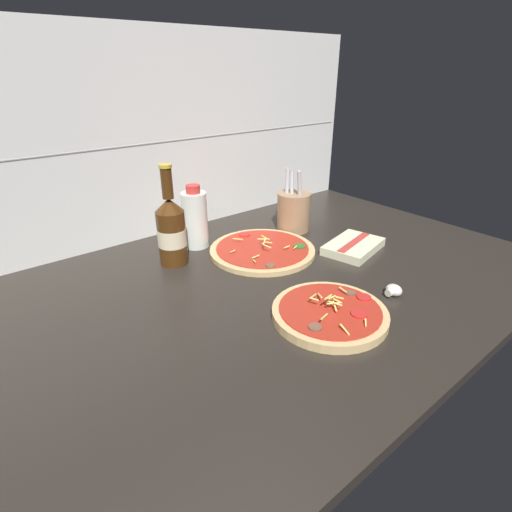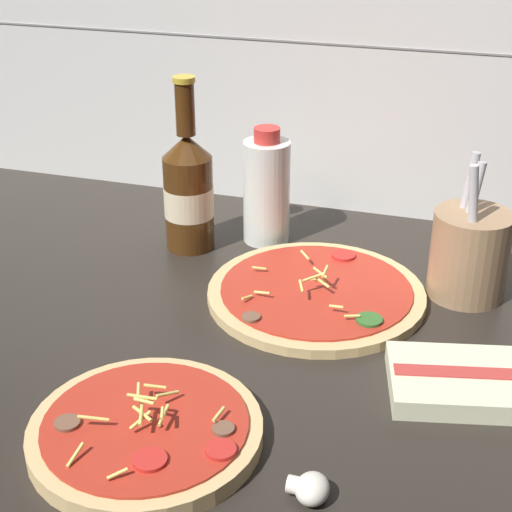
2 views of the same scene
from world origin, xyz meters
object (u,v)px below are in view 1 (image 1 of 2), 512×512
Objects in this scene: utensil_crock at (294,211)px; mushroom_left at (393,290)px; pizza_near at (330,313)px; beer_bottle at (171,230)px; oil_bottle at (195,219)px; pizza_far at (262,250)px; dish_towel at (353,246)px.

mushroom_left is at bearing -103.81° from utensil_crock.
beer_bottle is (-12.37, 43.29, 8.20)cm from pizza_near.
oil_bottle is at bearing 28.86° from beer_bottle.
mushroom_left is (8.17, -36.48, 0.52)cm from pizza_far.
mushroom_left is at bearing -69.09° from oil_bottle.
oil_bottle is 45.45cm from dish_towel.
dish_towel is at bearing -30.14° from beer_bottle.
dish_towel is (32.72, -30.75, -7.08)cm from oil_bottle.
beer_bottle is 50.49cm from dish_towel.
beer_bottle is 1.33× the size of dish_towel.
oil_bottle is (-1.99, 49.02, 7.21)cm from pizza_near.
pizza_near is at bearing -106.34° from pizza_far.
utensil_crock is at bearing 21.33° from pizza_far.
mushroom_left and dish_towel have the same top height.
pizza_near is at bearing -87.68° from oil_bottle.
mushroom_left is at bearing -120.82° from dish_towel.
beer_bottle is 56.04cm from mushroom_left.
dish_towel is (30.73, 18.27, 0.13)cm from pizza_near.
pizza_near is 50.11cm from utensil_crock.
utensil_crock is 0.99× the size of dish_towel.
dish_towel is (20.95, -15.06, 0.41)cm from pizza_far.
pizza_near is 18.23cm from mushroom_left.
pizza_near is at bearing -125.20° from utensil_crock.
utensil_crock is at bearing -3.57° from beer_bottle.
beer_bottle is at bearing 123.14° from mushroom_left.
pizza_near is at bearing 170.03° from mushroom_left.
beer_bottle is at bearing 176.43° from utensil_crock.
mushroom_left is at bearing -77.37° from pizza_far.
beer_bottle is 1.34× the size of utensil_crock.
oil_bottle is at bearing 92.32° from pizza_near.
beer_bottle reaches higher than utensil_crock.
dish_towel is at bearing -43.23° from oil_bottle.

